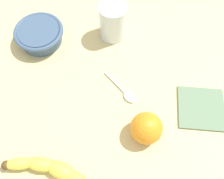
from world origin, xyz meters
TOP-DOWN VIEW (x-y plane):
  - wooden_tabletop at (0.00, 0.00)cm, footprint 120.00×120.00cm
  - banana at (-18.00, 14.06)cm, footprint 17.02×19.59cm
  - smoothie_glass at (15.68, -8.73)cm, footprint 7.36×7.36cm
  - ceramic_bowl at (19.50, 11.12)cm, footprint 13.45×13.45cm
  - orange_fruit at (-14.53, -6.91)cm, footprint 7.29×7.29cm
  - teaspoon at (-4.20, -6.26)cm, footprint 10.88×5.69cm
  - folded_napkin at (-12.97, -22.38)cm, footprint 14.60×14.66cm

SIDE VIEW (x-z plane):
  - wooden_tabletop at x=0.00cm, z-range 0.00..3.00cm
  - folded_napkin at x=-12.97cm, z-range 3.00..3.60cm
  - teaspoon at x=-4.20cm, z-range 3.00..3.80cm
  - banana at x=-18.00cm, z-range 3.00..6.57cm
  - ceramic_bowl at x=19.50cm, z-range 3.46..8.06cm
  - orange_fruit at x=-14.53cm, z-range 3.00..10.29cm
  - smoothie_glass at x=15.68cm, z-range 2.72..13.22cm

